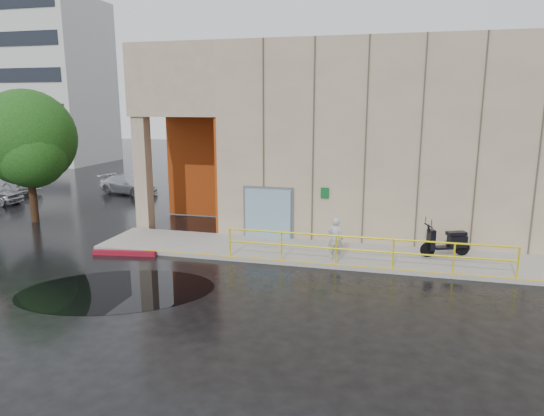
# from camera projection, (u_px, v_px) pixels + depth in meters

# --- Properties ---
(ground) EXTENTS (120.00, 120.00, 0.00)m
(ground) POSITION_uv_depth(u_px,v_px,m) (212.00, 293.00, 14.42)
(ground) COLOR black
(ground) RESTS_ON ground
(sidewalk) EXTENTS (20.00, 3.00, 0.15)m
(sidewalk) POSITION_uv_depth(u_px,v_px,m) (359.00, 256.00, 17.73)
(sidewalk) COLOR gray
(sidewalk) RESTS_ON ground
(building) EXTENTS (20.00, 10.17, 8.00)m
(building) POSITION_uv_depth(u_px,v_px,m) (396.00, 133.00, 22.76)
(building) COLOR tan
(building) RESTS_ON ground
(guardrail) EXTENTS (9.56, 0.06, 1.03)m
(guardrail) POSITION_uv_depth(u_px,v_px,m) (364.00, 251.00, 16.26)
(guardrail) COLOR yellow
(guardrail) RESTS_ON sidewalk
(distant_building) EXTENTS (12.00, 8.08, 15.00)m
(distant_building) POSITION_uv_depth(u_px,v_px,m) (39.00, 83.00, 46.03)
(distant_building) COLOR silver
(distant_building) RESTS_ON ground
(person) EXTENTS (0.57, 0.40, 1.51)m
(person) POSITION_uv_depth(u_px,v_px,m) (335.00, 238.00, 16.96)
(person) COLOR silver
(person) RESTS_ON sidewalk
(scooter) EXTENTS (1.89, 1.22, 1.43)m
(scooter) POSITION_uv_depth(u_px,v_px,m) (447.00, 234.00, 17.31)
(scooter) COLOR black
(scooter) RESTS_ON sidewalk
(red_curb) EXTENTS (2.40, 0.50, 0.18)m
(red_curb) POSITION_uv_depth(u_px,v_px,m) (124.00, 253.00, 18.02)
(red_curb) COLOR maroon
(red_curb) RESTS_ON ground
(puddle) EXTENTS (6.75, 5.46, 0.01)m
(puddle) POSITION_uv_depth(u_px,v_px,m) (117.00, 290.00, 14.62)
(puddle) COLOR black
(puddle) RESTS_ON ground
(car_b) EXTENTS (5.00, 2.61, 1.57)m
(car_b) POSITION_uv_depth(u_px,v_px,m) (4.00, 180.00, 30.94)
(car_b) COLOR silver
(car_b) RESTS_ON ground
(car_c) EXTENTS (4.29, 2.61, 1.16)m
(car_c) POSITION_uv_depth(u_px,v_px,m) (129.00, 184.00, 30.48)
(car_c) COLOR silver
(car_c) RESTS_ON ground
(tree_near) EXTENTS (4.46, 4.46, 6.22)m
(tree_near) POSITION_uv_depth(u_px,v_px,m) (28.00, 142.00, 22.33)
(tree_near) COLOR black
(tree_near) RESTS_ON ground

